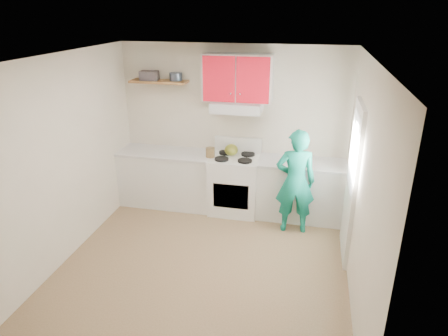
% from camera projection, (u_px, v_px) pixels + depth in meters
% --- Properties ---
extents(floor, '(3.80, 3.80, 0.00)m').
position_uv_depth(floor, '(204.00, 265.00, 5.20)').
color(floor, brown).
rests_on(floor, ground).
extents(ceiling, '(3.60, 3.80, 0.04)m').
position_uv_depth(ceiling, '(199.00, 58.00, 4.23)').
color(ceiling, white).
rests_on(ceiling, floor).
extents(back_wall, '(3.60, 0.04, 2.60)m').
position_uv_depth(back_wall, '(233.00, 128.00, 6.44)').
color(back_wall, beige).
rests_on(back_wall, floor).
extents(front_wall, '(3.60, 0.04, 2.60)m').
position_uv_depth(front_wall, '(134.00, 268.00, 2.99)').
color(front_wall, beige).
rests_on(front_wall, floor).
extents(left_wall, '(0.04, 3.80, 2.60)m').
position_uv_depth(left_wall, '(64.00, 160.00, 5.07)').
color(left_wall, beige).
rests_on(left_wall, floor).
extents(right_wall, '(0.04, 3.80, 2.60)m').
position_uv_depth(right_wall, '(362.00, 186.00, 4.36)').
color(right_wall, beige).
rests_on(right_wall, floor).
extents(door, '(0.05, 0.85, 2.05)m').
position_uv_depth(door, '(352.00, 183.00, 5.10)').
color(door, white).
rests_on(door, floor).
extents(door_glass, '(0.01, 0.55, 0.95)m').
position_uv_depth(door_glass, '(354.00, 151.00, 4.95)').
color(door_glass, white).
rests_on(door_glass, door).
extents(counter_left, '(1.52, 0.60, 0.90)m').
position_uv_depth(counter_left, '(168.00, 178.00, 6.69)').
color(counter_left, silver).
rests_on(counter_left, floor).
extents(counter_right, '(1.32, 0.60, 0.90)m').
position_uv_depth(counter_right, '(301.00, 190.00, 6.26)').
color(counter_right, silver).
rests_on(counter_right, floor).
extents(stove, '(0.76, 0.65, 0.92)m').
position_uv_depth(stove, '(235.00, 184.00, 6.44)').
color(stove, white).
rests_on(stove, floor).
extents(range_hood, '(0.76, 0.44, 0.15)m').
position_uv_depth(range_hood, '(237.00, 107.00, 6.07)').
color(range_hood, silver).
rests_on(range_hood, back_wall).
extents(upper_cabinets, '(1.02, 0.33, 0.70)m').
position_uv_depth(upper_cabinets, '(238.00, 78.00, 5.96)').
color(upper_cabinets, red).
rests_on(upper_cabinets, back_wall).
extents(shelf, '(0.90, 0.30, 0.04)m').
position_uv_depth(shelf, '(159.00, 81.00, 6.26)').
color(shelf, brown).
rests_on(shelf, back_wall).
extents(books, '(0.29, 0.22, 0.14)m').
position_uv_depth(books, '(149.00, 76.00, 6.24)').
color(books, '#3C3538').
rests_on(books, shelf).
extents(tin, '(0.24, 0.24, 0.12)m').
position_uv_depth(tin, '(176.00, 77.00, 6.21)').
color(tin, '#333D4C').
rests_on(tin, shelf).
extents(kettle, '(0.24, 0.24, 0.18)m').
position_uv_depth(kettle, '(231.00, 150.00, 6.32)').
color(kettle, olive).
rests_on(kettle, stove).
extents(crock, '(0.15, 0.15, 0.17)m').
position_uv_depth(crock, '(210.00, 153.00, 6.26)').
color(crock, brown).
rests_on(crock, counter_left).
extents(cutting_board, '(0.32, 0.24, 0.02)m').
position_uv_depth(cutting_board, '(284.00, 162.00, 6.13)').
color(cutting_board, olive).
rests_on(cutting_board, counter_right).
extents(silicone_mat, '(0.33, 0.28, 0.01)m').
position_uv_depth(silicone_mat, '(318.00, 165.00, 6.01)').
color(silicone_mat, red).
rests_on(silicone_mat, counter_right).
extents(person, '(0.61, 0.44, 1.56)m').
position_uv_depth(person, '(295.00, 182.00, 5.74)').
color(person, '#0E8069').
rests_on(person, floor).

